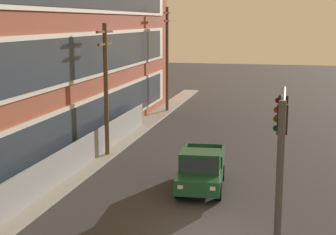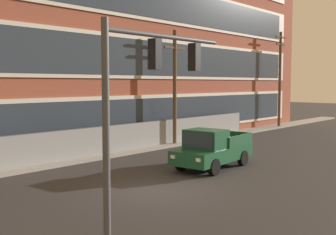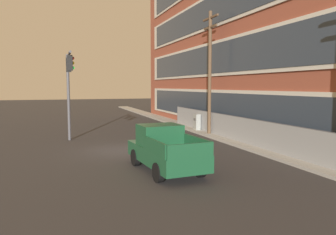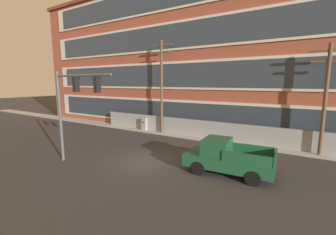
% 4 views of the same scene
% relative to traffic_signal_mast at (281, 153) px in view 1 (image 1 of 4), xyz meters
% --- Properties ---
extents(ground_plane, '(160.00, 160.00, 0.00)m').
position_rel_traffic_signal_mast_xyz_m(ground_plane, '(3.51, 2.75, -4.26)').
color(ground_plane, '#333030').
extents(sidewalk_building_side, '(80.00, 1.64, 0.16)m').
position_rel_traffic_signal_mast_xyz_m(sidewalk_building_side, '(3.51, 10.63, -4.18)').
color(sidewalk_building_side, '#9E9B93').
rests_on(sidewalk_building_side, ground).
extents(chain_link_fence, '(30.67, 0.06, 1.81)m').
position_rel_traffic_signal_mast_xyz_m(chain_link_fence, '(7.37, 10.64, -3.34)').
color(chain_link_fence, gray).
rests_on(chain_link_fence, ground).
extents(traffic_signal_mast, '(5.05, 0.43, 6.04)m').
position_rel_traffic_signal_mast_xyz_m(traffic_signal_mast, '(0.00, 0.00, 0.00)').
color(traffic_signal_mast, '#4C4C51').
rests_on(traffic_signal_mast, ground).
extents(pickup_truck_dark_green, '(5.18, 2.43, 2.04)m').
position_rel_traffic_signal_mast_xyz_m(pickup_truck_dark_green, '(8.79, 3.76, -3.30)').
color(pickup_truck_dark_green, '#194C2D').
rests_on(pickup_truck_dark_green, ground).
extents(utility_pole_midblock, '(2.53, 0.26, 7.95)m').
position_rel_traffic_signal_mast_xyz_m(utility_pole_midblock, '(13.55, 10.26, 0.17)').
color(utility_pole_midblock, brown).
rests_on(utility_pole_midblock, ground).
extents(utility_pole_far_east, '(2.01, 0.26, 9.26)m').
position_rel_traffic_signal_mast_xyz_m(utility_pole_far_east, '(29.34, 10.22, 0.77)').
color(utility_pole_far_east, brown).
rests_on(utility_pole_far_east, ground).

